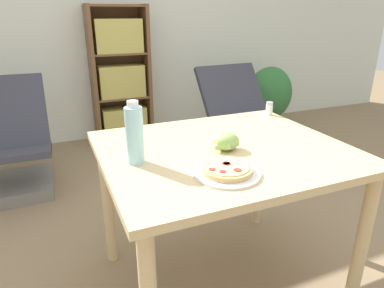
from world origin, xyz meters
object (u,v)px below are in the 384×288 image
at_px(drink_bottle, 134,134).
at_px(lounge_chair_near, 8,157).
at_px(pizza_on_plate, 227,171).
at_px(bookshelf, 121,79).
at_px(potted_plant_floor, 269,95).
at_px(grape_bunch, 227,142).
at_px(lounge_chair_far, 241,131).
at_px(salt_shaker, 269,109).

xyz_separation_m(drink_bottle, lounge_chair_near, (-0.66, 1.57, -0.61)).
xyz_separation_m(pizza_on_plate, bookshelf, (0.15, 2.69, -0.11)).
bearing_deg(potted_plant_floor, drink_bottle, -135.72).
distance_m(grape_bunch, potted_plant_floor, 2.77).
xyz_separation_m(pizza_on_plate, potted_plant_floor, (1.86, 2.35, -0.37)).
distance_m(pizza_on_plate, potted_plant_floor, 3.02).
bearing_deg(bookshelf, lounge_chair_near, -141.99).
bearing_deg(lounge_chair_far, lounge_chair_near, 171.09).
height_order(salt_shaker, lounge_chair_far, lounge_chair_far).
height_order(pizza_on_plate, lounge_chair_far, lounge_chair_far).
relative_size(salt_shaker, bookshelf, 0.05).
bearing_deg(grape_bunch, bookshelf, 89.20).
height_order(lounge_chair_far, potted_plant_floor, lounge_chair_far).
bearing_deg(pizza_on_plate, salt_shaker, 45.06).
relative_size(pizza_on_plate, lounge_chair_near, 0.29).
height_order(salt_shaker, lounge_chair_near, lounge_chair_near).
height_order(grape_bunch, lounge_chair_far, lounge_chair_far).
bearing_deg(lounge_chair_near, salt_shaker, -36.49).
relative_size(bookshelf, potted_plant_floor, 1.88).
distance_m(drink_bottle, bookshelf, 2.49).
height_order(lounge_chair_near, lounge_chair_far, same).
relative_size(drink_bottle, bookshelf, 0.18).
relative_size(grape_bunch, salt_shaker, 1.60).
bearing_deg(salt_shaker, potted_plant_floor, 54.31).
bearing_deg(lounge_chair_far, drink_bottle, -138.20).
bearing_deg(pizza_on_plate, potted_plant_floor, 51.60).
relative_size(pizza_on_plate, grape_bunch, 2.03).
distance_m(lounge_chair_near, bookshelf, 1.46).
xyz_separation_m(grape_bunch, salt_shaker, (0.50, 0.40, -0.00)).
xyz_separation_m(grape_bunch, drink_bottle, (-0.41, 0.03, 0.08)).
bearing_deg(salt_shaker, bookshelf, 102.83).
relative_size(lounge_chair_far, bookshelf, 0.61).
distance_m(lounge_chair_far, potted_plant_floor, 1.06).
distance_m(pizza_on_plate, drink_bottle, 0.40).
bearing_deg(pizza_on_plate, drink_bottle, 139.40).
bearing_deg(lounge_chair_far, salt_shaker, -117.58).
relative_size(grape_bunch, lounge_chair_near, 0.14).
distance_m(pizza_on_plate, lounge_chair_far, 2.03).
bearing_deg(bookshelf, potted_plant_floor, -11.33).
height_order(pizza_on_plate, potted_plant_floor, pizza_on_plate).
bearing_deg(potted_plant_floor, pizza_on_plate, -128.40).
distance_m(grape_bunch, lounge_chair_far, 1.80).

